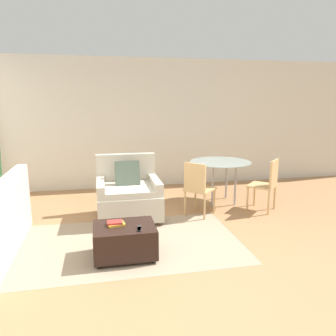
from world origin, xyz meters
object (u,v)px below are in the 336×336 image
book_stack (116,223)px  dining_table (220,166)px  tv_remote_secondary (139,229)px  dining_chair_near_right (267,182)px  dining_chair_near_left (198,185)px  tv_remote_primary (139,228)px  ottoman (125,240)px  armchair (128,195)px

book_stack → dining_table: (2.00, 1.78, 0.27)m
tv_remote_secondary → dining_chair_near_right: size_ratio=0.16×
dining_table → dining_chair_near_left: (-0.62, -0.62, -0.17)m
dining_table → dining_chair_near_left: dining_chair_near_left is taller
book_stack → tv_remote_primary: size_ratio=1.35×
tv_remote_primary → dining_chair_near_left: 1.74m
book_stack → dining_table: bearing=41.6°
ottoman → book_stack: (-0.10, 0.04, 0.20)m
armchair → dining_table: 1.82m
dining_chair_near_right → dining_table: bearing=135.0°
ottoman → dining_table: dining_table is taller
dining_chair_near_left → dining_chair_near_right: 1.24m
tv_remote_secondary → dining_chair_near_left: bearing=50.4°
ottoman → dining_chair_near_right: size_ratio=0.82×
dining_table → tv_remote_primary: bearing=-131.7°
ottoman → tv_remote_secondary: 0.29m
dining_table → dining_chair_near_left: bearing=-135.0°
ottoman → tv_remote_primary: 0.28m
ottoman → tv_remote_primary: (0.17, -0.13, 0.18)m
book_stack → tv_remote_secondary: 0.33m
dining_table → dining_chair_near_left: 0.89m
ottoman → book_stack: book_stack is taller
book_stack → dining_chair_near_left: 1.81m
ottoman → dining_chair_near_right: dining_chair_near_right is taller
tv_remote_primary → dining_table: (1.73, 1.95, 0.29)m
tv_remote_secondary → dining_chair_near_left: size_ratio=0.16×
armchair → dining_chair_near_right: armchair is taller
dining_chair_near_right → armchair: bearing=175.8°
dining_table → dining_chair_near_left: size_ratio=1.23×
tv_remote_primary → dining_chair_near_right: 2.70m
dining_table → book_stack: bearing=-138.4°
ottoman → tv_remote_secondary: bearing=-44.4°
ottoman → dining_table: (1.90, 1.82, 0.47)m
tv_remote_secondary → dining_chair_near_left: dining_chair_near_left is taller
dining_chair_near_left → tv_remote_primary: bearing=-130.0°
dining_table → dining_chair_near_right: bearing=-45.0°
armchair → dining_chair_near_left: 1.14m
armchair → tv_remote_secondary: bearing=-90.3°
dining_chair_near_left → book_stack: bearing=-140.0°
armchair → tv_remote_secondary: size_ratio=7.08×
book_stack → dining_chair_near_left: bearing=40.0°
tv_remote_primary → dining_chair_near_left: bearing=50.0°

